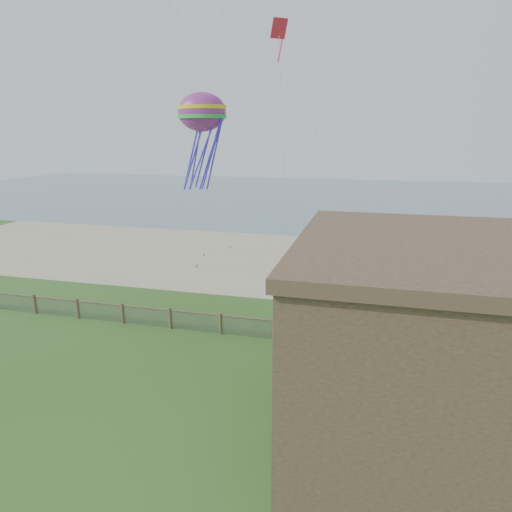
{
  "coord_description": "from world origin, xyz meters",
  "views": [
    {
      "loc": [
        7.65,
        -16.06,
        10.66
      ],
      "look_at": [
        1.5,
        8.0,
        4.05
      ],
      "focal_mm": 32.0,
      "sensor_mm": 36.0,
      "label": 1
    }
  ],
  "objects": [
    {
      "name": "sand_beach",
      "position": [
        0.0,
        22.0,
        0.0
      ],
      "size": [
        72.0,
        20.0,
        0.02
      ],
      "primitive_type": "cube",
      "color": "tan",
      "rests_on": "ground"
    },
    {
      "name": "motel_deck",
      "position": [
        13.0,
        5.0,
        0.25
      ],
      "size": [
        15.0,
        2.0,
        0.5
      ],
      "primitive_type": "cube",
      "color": "brown",
      "rests_on": "ground"
    },
    {
      "name": "chainlink_fence",
      "position": [
        0.0,
        6.0,
        0.55
      ],
      "size": [
        36.2,
        0.2,
        1.25
      ],
      "primitive_type": null,
      "color": "brown",
      "rests_on": "ground"
    },
    {
      "name": "ground",
      "position": [
        0.0,
        0.0,
        0.0
      ],
      "size": [
        160.0,
        160.0,
        0.0
      ],
      "primitive_type": "plane",
      "color": "#31511B",
      "rests_on": "ground"
    },
    {
      "name": "kite_red",
      "position": [
        1.42,
        14.01,
        16.48
      ],
      "size": [
        1.9,
        1.99,
        2.33
      ],
      "primitive_type": null,
      "rotation": [
        0.44,
        0.0,
        0.63
      ],
      "color": "red"
    },
    {
      "name": "picnic_table",
      "position": [
        8.05,
        5.0,
        0.33
      ],
      "size": [
        1.7,
        1.36,
        0.66
      ],
      "primitive_type": null,
      "rotation": [
        0.0,
        0.0,
        -0.12
      ],
      "color": "brown",
      "rests_on": "ground"
    },
    {
      "name": "octopus_kite",
      "position": [
        -4.14,
        14.92,
        10.34
      ],
      "size": [
        3.83,
        2.97,
        7.19
      ],
      "primitive_type": null,
      "rotation": [
        0.0,
        0.0,
        0.15
      ],
      "color": "#F43826"
    },
    {
      "name": "ocean",
      "position": [
        0.0,
        66.0,
        0.0
      ],
      "size": [
        160.0,
        68.0,
        0.02
      ],
      "primitive_type": "cube",
      "color": "slate",
      "rests_on": "ground"
    }
  ]
}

